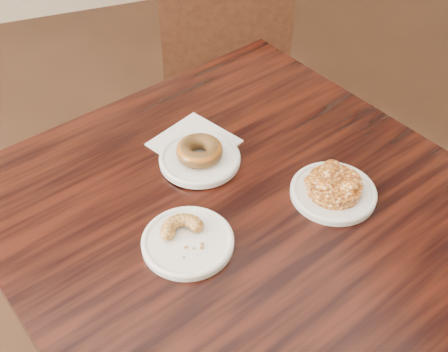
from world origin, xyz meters
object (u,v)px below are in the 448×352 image
object	(u,v)px
apple_fritter	(335,184)
chair_far	(223,60)
cafe_table	(238,308)
cruller_fragment	(187,236)
glazed_donut	(199,151)

from	to	relation	value
apple_fritter	chair_far	bearing A→B (deg)	83.10
cafe_table	cruller_fragment	bearing A→B (deg)	-172.74
cafe_table	chair_far	distance (m)	1.02
glazed_donut	cruller_fragment	size ratio (longest dim) A/B	1.05
apple_fritter	cruller_fragment	distance (m)	0.32
cafe_table	cruller_fragment	xyz separation A→B (m)	(-0.13, -0.07, 0.40)
glazed_donut	cruller_fragment	xyz separation A→B (m)	(-0.09, -0.21, -0.01)
chair_far	cruller_fragment	bearing A→B (deg)	83.28
cruller_fragment	glazed_donut	bearing A→B (deg)	66.55
cafe_table	apple_fritter	distance (m)	0.45
apple_fritter	cafe_table	bearing A→B (deg)	167.68
glazed_donut	cruller_fragment	bearing A→B (deg)	-113.45
cruller_fragment	chair_far	bearing A→B (deg)	67.08
glazed_donut	apple_fritter	xyz separation A→B (m)	(0.23, -0.18, -0.00)
cafe_table	glazed_donut	distance (m)	0.44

